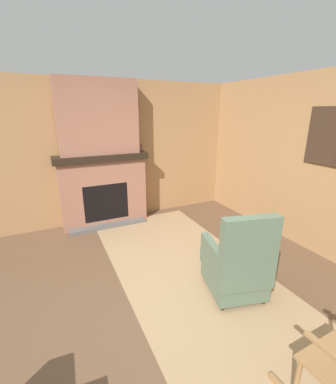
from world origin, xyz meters
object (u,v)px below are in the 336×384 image
(oil_lamp_vase, at_px, (87,148))
(storage_case, at_px, (134,148))
(firewood_stack, at_px, (240,235))
(armchair, at_px, (236,266))

(oil_lamp_vase, xyz_separation_m, storage_case, (0.00, 0.83, -0.04))
(oil_lamp_vase, relative_size, storage_case, 1.23)
(firewood_stack, height_order, storage_case, storage_case)
(armchair, xyz_separation_m, oil_lamp_vase, (-2.64, -1.12, 1.04))
(armchair, height_order, oil_lamp_vase, oil_lamp_vase)
(storage_case, bearing_deg, firewood_stack, 35.93)
(armchair, bearing_deg, oil_lamp_vase, 37.16)
(firewood_stack, distance_m, storage_case, 2.41)
(firewood_stack, relative_size, oil_lamp_vase, 1.24)
(armchair, height_order, storage_case, storage_case)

